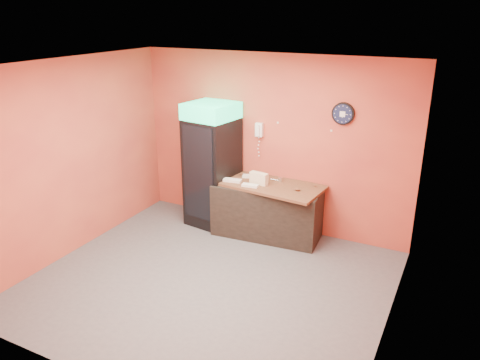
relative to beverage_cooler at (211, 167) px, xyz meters
The scene contains 15 objects.
floor 2.08m from the beverage_cooler, 61.24° to the right, with size 4.50×4.50×0.00m, color #47474C.
back_wall 1.05m from the beverage_cooler, 24.16° to the left, with size 4.50×0.02×2.80m, color #CB5839.
left_wall 2.15m from the beverage_cooler, 130.47° to the right, with size 0.02×4.00×2.80m, color #CB5839.
right_wall 3.54m from the beverage_cooler, 27.14° to the right, with size 0.02×4.00×2.80m, color #CB5839.
ceiling 2.57m from the beverage_cooler, 61.24° to the right, with size 4.50×4.00×0.02m, color white.
beverage_cooler is the anchor object (origin of this frame).
prep_counter 1.15m from the beverage_cooler, ahead, with size 1.66×0.74×0.83m, color black.
wall_clock 2.26m from the beverage_cooler, 10.42° to the left, with size 0.33×0.06×0.33m.
wall_phone 0.99m from the beverage_cooler, 26.52° to the left, with size 0.12×0.10×0.22m.
butcher_paper 1.01m from the beverage_cooler, ahead, with size 1.67×0.81×0.04m, color brown.
sub_roll_stack 0.88m from the beverage_cooler, ahead, with size 0.30×0.14×0.18m.
wrapped_sandwich_left 0.50m from the beverage_cooler, 17.28° to the right, with size 0.28×0.11×0.04m, color silver.
wrapped_sandwich_mid 0.84m from the beverage_cooler, 15.14° to the right, with size 0.25×0.10×0.04m, color silver.
wrapped_sandwich_right 0.67m from the beverage_cooler, 13.50° to the left, with size 0.27×0.10×0.04m, color silver.
kitchen_tool 1.15m from the beverage_cooler, ahead, with size 0.06×0.06×0.06m, color silver.
Camera 1 is at (2.77, -4.59, 3.41)m, focal length 35.00 mm.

